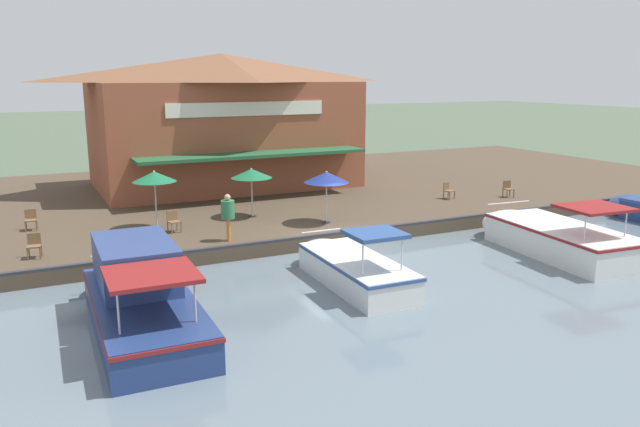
% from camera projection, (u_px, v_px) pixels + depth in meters
% --- Properties ---
extents(ground_plane, '(220.00, 220.00, 0.00)m').
position_uv_depth(ground_plane, '(337.00, 249.00, 24.90)').
color(ground_plane, '#4C5B47').
extents(quay_deck, '(22.00, 56.00, 0.60)m').
position_uv_depth(quay_deck, '(244.00, 196.00, 34.46)').
color(quay_deck, '#4C3D2D').
rests_on(quay_deck, ground).
extents(quay_edge_fender, '(0.20, 50.40, 0.10)m').
position_uv_depth(quay_edge_fender, '(336.00, 233.00, 24.85)').
color(quay_edge_fender, '#2D2D33').
rests_on(quay_edge_fender, quay_deck).
extents(waterfront_restaurant, '(10.32, 14.60, 7.39)m').
position_uv_depth(waterfront_restaurant, '(223.00, 119.00, 35.39)').
color(waterfront_restaurant, brown).
rests_on(waterfront_restaurant, quay_deck).
extents(patio_umbrella_far_corner, '(1.77, 1.77, 2.42)m').
position_uv_depth(patio_umbrella_far_corner, '(154.00, 177.00, 25.39)').
color(patio_umbrella_far_corner, '#B7B7B7').
rests_on(patio_umbrella_far_corner, quay_deck).
extents(patio_umbrella_mid_patio_right, '(1.92, 1.92, 2.26)m').
position_uv_depth(patio_umbrella_mid_patio_right, '(326.00, 177.00, 26.38)').
color(patio_umbrella_mid_patio_right, '#B7B7B7').
rests_on(patio_umbrella_mid_patio_right, quay_deck).
extents(patio_umbrella_mid_patio_left, '(1.82, 1.82, 2.21)m').
position_uv_depth(patio_umbrella_mid_patio_left, '(251.00, 174.00, 27.56)').
color(patio_umbrella_mid_patio_left, '#B7B7B7').
rests_on(patio_umbrella_mid_patio_left, quay_deck).
extents(cafe_chair_back_row_seat, '(0.48, 0.48, 0.85)m').
position_uv_depth(cafe_chair_back_row_seat, '(31.00, 219.00, 25.46)').
color(cafe_chair_back_row_seat, brown).
rests_on(cafe_chair_back_row_seat, quay_deck).
extents(cafe_chair_beside_entrance, '(0.53, 0.53, 0.85)m').
position_uv_depth(cafe_chair_beside_entrance, '(448.00, 190.00, 31.93)').
color(cafe_chair_beside_entrance, brown).
rests_on(cafe_chair_beside_entrance, quay_deck).
extents(cafe_chair_facing_river, '(0.50, 0.50, 0.85)m').
position_uv_depth(cafe_chair_facing_river, '(34.00, 244.00, 21.60)').
color(cafe_chair_facing_river, brown).
rests_on(cafe_chair_facing_river, quay_deck).
extents(cafe_chair_mid_patio, '(0.51, 0.51, 0.85)m').
position_uv_depth(cafe_chair_mid_patio, '(173.00, 220.00, 25.17)').
color(cafe_chair_mid_patio, brown).
rests_on(cafe_chair_mid_patio, quay_deck).
extents(cafe_chair_far_corner_seat, '(0.52, 0.52, 0.85)m').
position_uv_depth(cafe_chair_far_corner_seat, '(508.00, 188.00, 32.40)').
color(cafe_chair_far_corner_seat, brown).
rests_on(cafe_chair_far_corner_seat, quay_deck).
extents(person_at_quay_edge, '(0.51, 0.51, 1.81)m').
position_uv_depth(person_at_quay_edge, '(228.00, 211.00, 23.67)').
color(person_at_quay_edge, orange).
rests_on(person_at_quay_edge, quay_deck).
extents(motorboat_fourth_along, '(6.07, 2.12, 2.09)m').
position_uv_depth(motorboat_fourth_along, '(349.00, 266.00, 20.78)').
color(motorboat_fourth_along, white).
rests_on(motorboat_fourth_along, river_water).
extents(motorboat_nearest_quay, '(7.35, 3.20, 2.19)m').
position_uv_depth(motorboat_nearest_quay, '(550.00, 235.00, 24.33)').
color(motorboat_nearest_quay, white).
rests_on(motorboat_nearest_quay, river_water).
extents(motorboat_outer_channel, '(7.91, 2.75, 2.23)m').
position_uv_depth(motorboat_outer_channel, '(139.00, 293.00, 17.30)').
color(motorboat_outer_channel, navy).
rests_on(motorboat_outer_channel, river_water).
extents(tree_behind_restaurant, '(5.03, 4.79, 6.94)m').
position_uv_depth(tree_behind_restaurant, '(272.00, 103.00, 41.75)').
color(tree_behind_restaurant, brown).
rests_on(tree_behind_restaurant, quay_deck).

